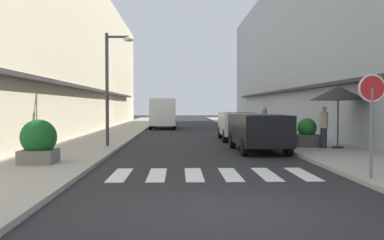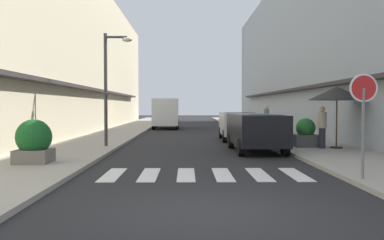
{
  "view_description": "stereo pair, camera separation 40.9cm",
  "coord_description": "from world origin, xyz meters",
  "px_view_note": "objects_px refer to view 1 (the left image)",
  "views": [
    {
      "loc": [
        -0.88,
        -7.01,
        1.78
      ],
      "look_at": [
        -0.18,
        14.32,
        1.08
      ],
      "focal_mm": 39.56,
      "sensor_mm": 36.0,
      "label": 1
    },
    {
      "loc": [
        -0.47,
        -7.02,
        1.78
      ],
      "look_at": [
        -0.18,
        14.32,
        1.08
      ],
      "focal_mm": 39.56,
      "sensor_mm": 36.0,
      "label": 2
    }
  ],
  "objects_px": {
    "pedestrian_walking_far": "(265,118)",
    "parked_car_mid": "(238,123)",
    "cafe_umbrella": "(338,94)",
    "delivery_van": "(163,111)",
    "pedestrian_walking_near": "(324,126)",
    "planter_midblock": "(307,134)",
    "round_street_sign": "(372,99)",
    "street_lamp": "(112,76)",
    "planter_corner": "(39,142)",
    "parked_car_near": "(258,128)"
  },
  "relations": [
    {
      "from": "street_lamp",
      "to": "planter_midblock",
      "type": "relative_size",
      "value": 4.01
    },
    {
      "from": "pedestrian_walking_near",
      "to": "pedestrian_walking_far",
      "type": "xyz_separation_m",
      "value": [
        -0.28,
        10.12,
        0.02
      ]
    },
    {
      "from": "parked_car_mid",
      "to": "round_street_sign",
      "type": "xyz_separation_m",
      "value": [
        1.32,
        -12.41,
        1.03
      ]
    },
    {
      "from": "cafe_umbrella",
      "to": "planter_midblock",
      "type": "distance_m",
      "value": 2.05
    },
    {
      "from": "round_street_sign",
      "to": "street_lamp",
      "type": "xyz_separation_m",
      "value": [
        -7.17,
        8.12,
        1.08
      ]
    },
    {
      "from": "delivery_van",
      "to": "planter_midblock",
      "type": "relative_size",
      "value": 4.66
    },
    {
      "from": "parked_car_mid",
      "to": "planter_midblock",
      "type": "xyz_separation_m",
      "value": [
        2.19,
        -4.7,
        -0.29
      ]
    },
    {
      "from": "pedestrian_walking_near",
      "to": "pedestrian_walking_far",
      "type": "bearing_deg",
      "value": 7.08
    },
    {
      "from": "street_lamp",
      "to": "pedestrian_walking_far",
      "type": "bearing_deg",
      "value": 47.72
    },
    {
      "from": "cafe_umbrella",
      "to": "delivery_van",
      "type": "bearing_deg",
      "value": 113.95
    },
    {
      "from": "delivery_van",
      "to": "cafe_umbrella",
      "type": "height_order",
      "value": "cafe_umbrella"
    },
    {
      "from": "street_lamp",
      "to": "planter_corner",
      "type": "distance_m",
      "value": 5.88
    },
    {
      "from": "parked_car_near",
      "to": "planter_midblock",
      "type": "bearing_deg",
      "value": 22.37
    },
    {
      "from": "round_street_sign",
      "to": "pedestrian_walking_far",
      "type": "height_order",
      "value": "round_street_sign"
    },
    {
      "from": "planter_midblock",
      "to": "round_street_sign",
      "type": "bearing_deg",
      "value": -96.49
    },
    {
      "from": "round_street_sign",
      "to": "planter_corner",
      "type": "xyz_separation_m",
      "value": [
        -8.49,
        2.87,
        -1.21
      ]
    },
    {
      "from": "cafe_umbrella",
      "to": "planter_midblock",
      "type": "relative_size",
      "value": 2.1
    },
    {
      "from": "parked_car_mid",
      "to": "pedestrian_walking_near",
      "type": "height_order",
      "value": "pedestrian_walking_near"
    },
    {
      "from": "parked_car_mid",
      "to": "round_street_sign",
      "type": "distance_m",
      "value": 12.52
    },
    {
      "from": "round_street_sign",
      "to": "parked_car_mid",
      "type": "bearing_deg",
      "value": 96.06
    },
    {
      "from": "street_lamp",
      "to": "planter_midblock",
      "type": "distance_m",
      "value": 8.41
    },
    {
      "from": "street_lamp",
      "to": "cafe_umbrella",
      "type": "height_order",
      "value": "street_lamp"
    },
    {
      "from": "cafe_umbrella",
      "to": "pedestrian_walking_far",
      "type": "relative_size",
      "value": 1.46
    },
    {
      "from": "parked_car_mid",
      "to": "pedestrian_walking_far",
      "type": "height_order",
      "value": "pedestrian_walking_far"
    },
    {
      "from": "delivery_van",
      "to": "planter_midblock",
      "type": "distance_m",
      "value": 17.68
    },
    {
      "from": "street_lamp",
      "to": "planter_midblock",
      "type": "height_order",
      "value": "street_lamp"
    },
    {
      "from": "cafe_umbrella",
      "to": "planter_midblock",
      "type": "height_order",
      "value": "cafe_umbrella"
    },
    {
      "from": "delivery_van",
      "to": "cafe_umbrella",
      "type": "relative_size",
      "value": 2.22
    },
    {
      "from": "cafe_umbrella",
      "to": "pedestrian_walking_far",
      "type": "height_order",
      "value": "cafe_umbrella"
    },
    {
      "from": "parked_car_near",
      "to": "pedestrian_walking_far",
      "type": "xyz_separation_m",
      "value": [
        2.38,
        10.37,
        0.08
      ]
    },
    {
      "from": "delivery_van",
      "to": "planter_midblock",
      "type": "height_order",
      "value": "delivery_van"
    },
    {
      "from": "delivery_van",
      "to": "planter_midblock",
      "type": "bearing_deg",
      "value": -68.35
    },
    {
      "from": "street_lamp",
      "to": "pedestrian_walking_far",
      "type": "relative_size",
      "value": 2.78
    },
    {
      "from": "parked_car_near",
      "to": "planter_midblock",
      "type": "height_order",
      "value": "parked_car_near"
    },
    {
      "from": "cafe_umbrella",
      "to": "pedestrian_walking_far",
      "type": "bearing_deg",
      "value": 94.89
    },
    {
      "from": "delivery_van",
      "to": "street_lamp",
      "type": "height_order",
      "value": "street_lamp"
    },
    {
      "from": "delivery_van",
      "to": "parked_car_mid",
      "type": "bearing_deg",
      "value": -69.75
    },
    {
      "from": "round_street_sign",
      "to": "planter_midblock",
      "type": "bearing_deg",
      "value": 83.51
    },
    {
      "from": "planter_corner",
      "to": "parked_car_mid",
      "type": "bearing_deg",
      "value": 53.04
    },
    {
      "from": "pedestrian_walking_near",
      "to": "pedestrian_walking_far",
      "type": "height_order",
      "value": "pedestrian_walking_far"
    },
    {
      "from": "parked_car_mid",
      "to": "round_street_sign",
      "type": "bearing_deg",
      "value": -83.94
    },
    {
      "from": "planter_corner",
      "to": "pedestrian_walking_far",
      "type": "bearing_deg",
      "value": 56.25
    },
    {
      "from": "round_street_sign",
      "to": "pedestrian_walking_far",
      "type": "distance_m",
      "value": 17.23
    },
    {
      "from": "pedestrian_walking_far",
      "to": "parked_car_mid",
      "type": "bearing_deg",
      "value": 63.31
    },
    {
      "from": "parked_car_mid",
      "to": "cafe_umbrella",
      "type": "bearing_deg",
      "value": -58.62
    },
    {
      "from": "delivery_van",
      "to": "round_street_sign",
      "type": "height_order",
      "value": "round_street_sign"
    },
    {
      "from": "parked_car_mid",
      "to": "street_lamp",
      "type": "relative_size",
      "value": 0.89
    },
    {
      "from": "planter_corner",
      "to": "pedestrian_walking_far",
      "type": "distance_m",
      "value": 17.21
    },
    {
      "from": "delivery_van",
      "to": "street_lamp",
      "type": "xyz_separation_m",
      "value": [
        -1.53,
        -16.01,
        1.62
      ]
    },
    {
      "from": "cafe_umbrella",
      "to": "pedestrian_walking_near",
      "type": "relative_size",
      "value": 1.49
    }
  ]
}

